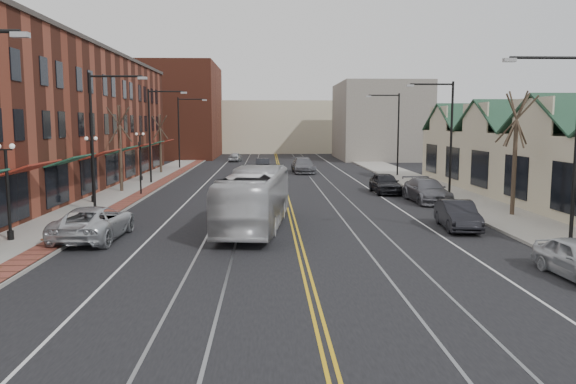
{
  "coord_description": "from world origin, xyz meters",
  "views": [
    {
      "loc": [
        -1.36,
        -16.93,
        5.34
      ],
      "look_at": [
        -0.38,
        9.86,
        2.0
      ],
      "focal_mm": 35.0,
      "sensor_mm": 36.0,
      "label": 1
    }
  ],
  "objects": [
    {
      "name": "parked_car_d",
      "position": [
        7.5,
        24.79,
        0.78
      ],
      "size": [
        1.9,
        4.61,
        1.56
      ],
      "primitive_type": "imported",
      "rotation": [
        0.0,
        0.0,
        0.01
      ],
      "color": "black",
      "rests_on": "ground"
    },
    {
      "name": "tree_right_mid",
      "position": [
        12.5,
        14.0,
        3.75
      ],
      "size": [
        1.9,
        1.46,
        6.93
      ],
      "color": "#382B21",
      "rests_on": "sidewalk_right"
    },
    {
      "name": "parked_car_b",
      "position": [
        8.16,
        10.46,
        0.72
      ],
      "size": [
        1.9,
        4.46,
        1.43
      ],
      "primitive_type": "imported",
      "rotation": [
        0.0,
        0.0,
        -0.09
      ],
      "color": "black",
      "rests_on": "ground"
    },
    {
      "name": "lamppost_l_3",
      "position": [
        -12.8,
        34.0,
        2.2
      ],
      "size": [
        0.84,
        0.28,
        4.27
      ],
      "color": "black",
      "rests_on": "sidewalk_left"
    },
    {
      "name": "lamppost_l_1",
      "position": [
        -12.8,
        8.0,
        2.2
      ],
      "size": [
        0.84,
        0.28,
        4.27
      ],
      "color": "black",
      "rests_on": "sidewalk_left"
    },
    {
      "name": "tree_left_far",
      "position": [
        -12.5,
        42.0,
        3.28
      ],
      "size": [
        1.66,
        1.28,
        6.02
      ],
      "color": "#382B21",
      "rests_on": "sidewalk_left"
    },
    {
      "name": "ground",
      "position": [
        0.0,
        0.0,
        0.0
      ],
      "size": [
        160.0,
        160.0,
        0.0
      ],
      "primitive_type": "plane",
      "color": "black",
      "rests_on": "ground"
    },
    {
      "name": "sidewalk_right",
      "position": [
        12.0,
        20.0,
        0.07
      ],
      "size": [
        4.0,
        120.0,
        0.15
      ],
      "primitive_type": "cube",
      "color": "gray",
      "rests_on": "ground"
    },
    {
      "name": "transit_bus",
      "position": [
        -2.0,
        11.16,
        1.5
      ],
      "size": [
        3.74,
        11.02,
        3.01
      ],
      "primitive_type": "imported",
      "rotation": [
        0.0,
        0.0,
        3.03
      ],
      "color": "#BBBBBD",
      "rests_on": "ground"
    },
    {
      "name": "parked_suv",
      "position": [
        -9.3,
        8.6,
        0.78
      ],
      "size": [
        2.79,
        5.69,
        1.56
      ],
      "primitive_type": "imported",
      "rotation": [
        0.0,
        0.0,
        3.1
      ],
      "color": "silver",
      "rests_on": "ground"
    },
    {
      "name": "lamppost_l_2",
      "position": [
        -12.8,
        20.0,
        2.2
      ],
      "size": [
        0.84,
        0.28,
        4.27
      ],
      "color": "black",
      "rests_on": "sidewalk_left"
    },
    {
      "name": "backdrop_mid",
      "position": [
        0.0,
        85.0,
        4.5
      ],
      "size": [
        22.0,
        14.0,
        9.0
      ],
      "primitive_type": "cube",
      "color": "beige",
      "rests_on": "ground"
    },
    {
      "name": "streetlight_l_1",
      "position": [
        -11.05,
        16.0,
        5.03
      ],
      "size": [
        3.33,
        0.25,
        8.0
      ],
      "color": "black",
      "rests_on": "sidewalk_left"
    },
    {
      "name": "distant_car_right",
      "position": [
        2.42,
        42.18,
        0.8
      ],
      "size": [
        2.52,
        5.62,
        1.6
      ],
      "primitive_type": "imported",
      "rotation": [
        0.0,
        0.0,
        0.05
      ],
      "color": "slate",
      "rests_on": "ground"
    },
    {
      "name": "streetlight_r_2",
      "position": [
        11.05,
        38.0,
        5.03
      ],
      "size": [
        3.33,
        0.25,
        8.0
      ],
      "color": "black",
      "rests_on": "sidewalk_right"
    },
    {
      "name": "backdrop_right",
      "position": [
        15.0,
        65.0,
        5.5
      ],
      "size": [
        12.0,
        16.0,
        11.0
      ],
      "primitive_type": "cube",
      "color": "slate",
      "rests_on": "ground"
    },
    {
      "name": "manhole_far",
      "position": [
        -11.2,
        8.0,
        0.16
      ],
      "size": [
        0.6,
        0.6,
        0.02
      ],
      "primitive_type": "cylinder",
      "color": "#592D19",
      "rests_on": "sidewalk_left"
    },
    {
      "name": "streetlight_r_1",
      "position": [
        11.05,
        22.0,
        5.03
      ],
      "size": [
        3.33,
        0.25,
        8.0
      ],
      "color": "black",
      "rests_on": "sidewalk_right"
    },
    {
      "name": "streetlight_l_3",
      "position": [
        -11.05,
        48.0,
        5.03
      ],
      "size": [
        3.33,
        0.25,
        8.0
      ],
      "color": "black",
      "rests_on": "sidewalk_left"
    },
    {
      "name": "distant_car_far",
      "position": [
        -5.72,
        59.77,
        0.64
      ],
      "size": [
        2.0,
        3.9,
        1.27
      ],
      "primitive_type": "imported",
      "rotation": [
        0.0,
        0.0,
        3.0
      ],
      "color": "#ABAFB3",
      "rests_on": "ground"
    },
    {
      "name": "streetlight_l_2",
      "position": [
        -11.05,
        32.0,
        5.03
      ],
      "size": [
        3.33,
        0.25,
        8.0
      ],
      "color": "black",
      "rests_on": "sidewalk_left"
    },
    {
      "name": "building_right",
      "position": [
        18.0,
        20.0,
        2.3
      ],
      "size": [
        8.0,
        36.0,
        4.6
      ],
      "primitive_type": "cube",
      "color": "beige",
      "rests_on": "ground"
    },
    {
      "name": "sidewalk_left",
      "position": [
        -12.0,
        20.0,
        0.07
      ],
      "size": [
        4.0,
        120.0,
        0.15
      ],
      "primitive_type": "cube",
      "color": "gray",
      "rests_on": "ground"
    },
    {
      "name": "streetlight_r_0",
      "position": [
        11.05,
        6.0,
        5.03
      ],
      "size": [
        3.33,
        0.25,
        8.0
      ],
      "color": "black",
      "rests_on": "sidewalk_right"
    },
    {
      "name": "traffic_signal",
      "position": [
        -10.6,
        24.0,
        2.35
      ],
      "size": [
        0.18,
        0.15,
        3.8
      ],
      "color": "black",
      "rests_on": "sidewalk_left"
    },
    {
      "name": "parked_car_c",
      "position": [
        9.3,
        19.97,
        0.79
      ],
      "size": [
        2.44,
        5.54,
        1.58
      ],
      "primitive_type": "imported",
      "rotation": [
        0.0,
        0.0,
        0.04
      ],
      "color": "slate",
      "rests_on": "ground"
    },
    {
      "name": "building_left",
      "position": [
        -19.0,
        27.0,
        5.5
      ],
      "size": [
        10.0,
        50.0,
        11.0
      ],
      "primitive_type": "cube",
      "color": "maroon",
      "rests_on": "ground"
    },
    {
      "name": "distant_car_left",
      "position": [
        -1.92,
        45.14,
        0.7
      ],
      "size": [
        1.56,
        4.26,
        1.39
      ],
      "primitive_type": "imported",
      "rotation": [
        0.0,
        0.0,
        3.16
      ],
      "color": "black",
      "rests_on": "ground"
    },
    {
      "name": "tree_left_near",
      "position": [
        -12.5,
        26.0,
        3.51
      ],
      "size": [
        1.78,
        1.37,
        6.48
      ],
      "color": "#382B21",
      "rests_on": "sidewalk_left"
    },
    {
      "name": "backdrop_left",
      "position": [
        -16.0,
        70.0,
        7.0
      ],
      "size": [
        14.0,
        18.0,
        14.0
      ],
      "primitive_type": "cube",
      "color": "maroon",
      "rests_on": "ground"
    }
  ]
}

